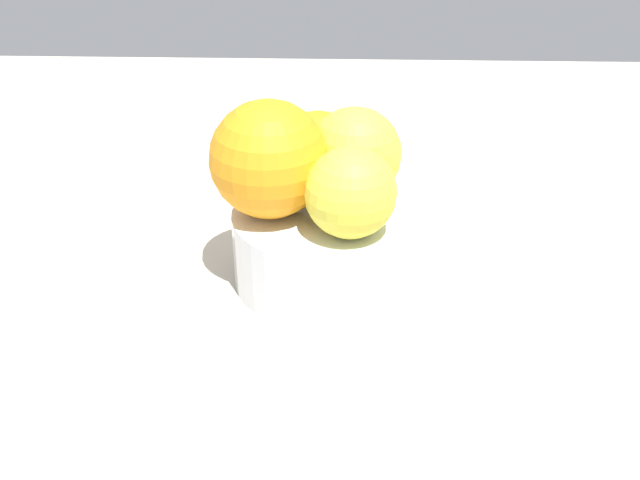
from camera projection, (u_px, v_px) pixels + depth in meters
ground_plane at (320, 290)px, 57.82cm from camera, size 110.00×110.00×2.00cm
fruit_bowl at (320, 248)px, 55.80cm from camera, size 13.10×13.10×5.97cm
orange_in_bowl_0 at (268, 162)px, 51.67cm from camera, size 8.52×8.52×8.52cm
orange_in_bowl_1 at (355, 154)px, 54.62cm from camera, size 7.00×7.00×7.00cm
orange_in_bowl_2 at (350, 193)px, 50.00cm from camera, size 6.38×6.38×6.38cm
orange_loose_0 at (318, 150)px, 69.14cm from camera, size 7.34×7.34×7.34cm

